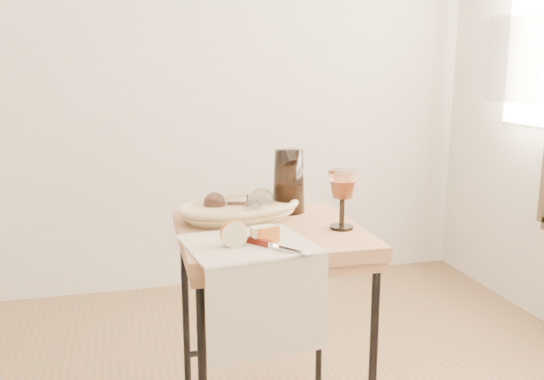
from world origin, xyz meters
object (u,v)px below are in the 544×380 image
object	(u,v)px
bread_basket	(240,211)
wine_goblet	(342,199)
goblet_lying_a	(229,203)
pitcher	(289,181)
side_table	(270,334)
apple_half	(233,233)
tea_towel	(248,244)
table_knife	(275,246)
goblet_lying_b	(257,203)

from	to	relation	value
bread_basket	wine_goblet	distance (m)	0.34
goblet_lying_a	pitcher	distance (m)	0.22
side_table	apple_half	size ratio (longest dim) A/B	9.26
tea_towel	apple_half	world-z (taller)	apple_half
bread_basket	pitcher	distance (m)	0.20
side_table	goblet_lying_a	bearing A→B (deg)	125.62
apple_half	table_knife	world-z (taller)	apple_half
side_table	pitcher	size ratio (longest dim) A/B	2.77
goblet_lying_a	table_knife	size ratio (longest dim) A/B	0.57
goblet_lying_a	wine_goblet	xyz separation A→B (m)	(0.30, -0.21, 0.04)
goblet_lying_b	apple_half	size ratio (longest dim) A/B	1.77
tea_towel	bread_basket	xyz separation A→B (m)	(0.03, 0.28, 0.02)
wine_goblet	goblet_lying_b	bearing A→B (deg)	142.17
side_table	tea_towel	xyz separation A→B (m)	(-0.10, -0.15, 0.35)
wine_goblet	pitcher	bearing A→B (deg)	111.93
pitcher	table_knife	xyz separation A→B (m)	(-0.15, -0.39, -0.09)
table_knife	bread_basket	bearing A→B (deg)	147.23
bread_basket	goblet_lying_b	distance (m)	0.06
side_table	goblet_lying_b	size ratio (longest dim) A/B	5.24
goblet_lying_a	table_knife	bearing A→B (deg)	113.48
bread_basket	table_knife	bearing A→B (deg)	-98.76
side_table	apple_half	distance (m)	0.45
side_table	wine_goblet	bearing A→B (deg)	-18.16
bread_basket	table_knife	distance (m)	0.35
side_table	goblet_lying_a	world-z (taller)	goblet_lying_a
side_table	bread_basket	xyz separation A→B (m)	(-0.07, 0.12, 0.37)
bread_basket	wine_goblet	bearing A→B (deg)	-48.10
goblet_lying_b	table_knife	size ratio (longest dim) A/B	0.64
tea_towel	goblet_lying_a	world-z (taller)	goblet_lying_a
side_table	wine_goblet	distance (m)	0.49
wine_goblet	table_knife	distance (m)	0.30
wine_goblet	apple_half	world-z (taller)	wine_goblet
apple_half	goblet_lying_b	bearing A→B (deg)	66.47
bread_basket	wine_goblet	world-z (taller)	wine_goblet
goblet_lying_a	goblet_lying_b	size ratio (longest dim) A/B	0.89
side_table	bread_basket	bearing A→B (deg)	118.91
tea_towel	goblet_lying_a	bearing A→B (deg)	81.83
tea_towel	goblet_lying_b	bearing A→B (deg)	63.54
pitcher	apple_half	world-z (taller)	pitcher
bread_basket	pitcher	bearing A→B (deg)	2.10
tea_towel	bread_basket	world-z (taller)	bread_basket
wine_goblet	side_table	bearing A→B (deg)	161.84
table_knife	pitcher	bearing A→B (deg)	121.99
bread_basket	table_knife	size ratio (longest dim) A/B	1.72
apple_half	table_knife	size ratio (longest dim) A/B	0.36
tea_towel	goblet_lying_b	size ratio (longest dim) A/B	2.50
side_table	goblet_lying_a	distance (m)	0.43
tea_towel	goblet_lying_b	world-z (taller)	goblet_lying_b
table_knife	tea_towel	bearing A→B (deg)	-175.19
side_table	goblet_lying_a	size ratio (longest dim) A/B	5.89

